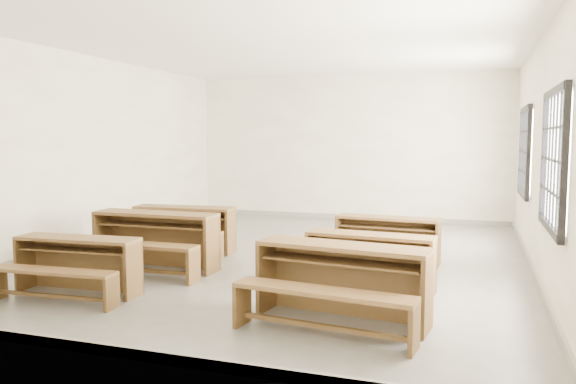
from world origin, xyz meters
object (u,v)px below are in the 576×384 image
(desk_set_5, at_px, (387,236))
(desk_set_2, at_px, (183,226))
(desk_set_0, at_px, (76,262))
(desk_set_3, at_px, (340,278))
(desk_set_1, at_px, (154,237))
(desk_set_4, at_px, (369,258))

(desk_set_5, bearing_deg, desk_set_2, -171.51)
(desk_set_0, distance_m, desk_set_3, 3.15)
(desk_set_2, xyz_separation_m, desk_set_3, (3.17, -2.56, 0.03))
(desk_set_0, distance_m, desk_set_1, 1.38)
(desk_set_3, distance_m, desk_set_5, 2.81)
(desk_set_0, relative_size, desk_set_4, 0.97)
(desk_set_0, xyz_separation_m, desk_set_5, (3.19, 2.81, 0.00))
(desk_set_1, distance_m, desk_set_2, 1.21)
(desk_set_0, height_order, desk_set_5, desk_set_5)
(desk_set_3, height_order, desk_set_4, desk_set_3)
(desk_set_0, height_order, desk_set_3, desk_set_3)
(desk_set_0, relative_size, desk_set_5, 0.99)
(desk_set_2, distance_m, desk_set_5, 3.21)
(desk_set_5, bearing_deg, desk_set_1, -150.21)
(desk_set_0, relative_size, desk_set_2, 0.91)
(desk_set_1, bearing_deg, desk_set_5, 25.44)
(desk_set_3, bearing_deg, desk_set_1, 162.04)
(desk_set_0, distance_m, desk_set_2, 2.56)
(desk_set_2, distance_m, desk_set_4, 3.50)
(desk_set_0, relative_size, desk_set_1, 0.86)
(desk_set_3, bearing_deg, desk_set_0, -173.19)
(desk_set_0, bearing_deg, desk_set_1, 78.47)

